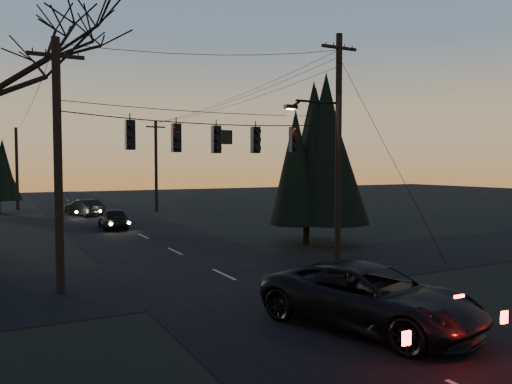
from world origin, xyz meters
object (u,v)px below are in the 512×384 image
utility_pole_right (337,262)px  sedan_oncoming_b (84,208)px  utility_pole_far_r (157,211)px  utility_pole_far_l (18,210)px  sedan_oncoming_a (113,218)px  evergreen_right (307,156)px  suv_near (370,297)px  utility_pole_left (61,293)px

utility_pole_right → sedan_oncoming_b: size_ratio=2.36×
utility_pole_far_r → sedan_oncoming_b: 6.87m
utility_pole_far_l → sedan_oncoming_a: bearing=-74.9°
utility_pole_far_l → sedan_oncoming_a: 19.96m
evergreen_right → suv_near: bearing=-116.5°
utility_pole_left → utility_pole_far_r: bearing=67.7°
suv_near → sedan_oncoming_a: size_ratio=1.42×
utility_pole_left → evergreen_right: size_ratio=1.01×
utility_pole_left → utility_pole_far_l: 36.00m
utility_pole_far_l → sedan_oncoming_b: (4.80, -9.36, 0.70)m
utility_pole_far_r → suv_near: utility_pole_far_r is taller
suv_near → sedan_oncoming_b: (-2.00, 34.30, -0.13)m
utility_pole_far_r → evergreen_right: (1.55, -23.13, 4.80)m
sedan_oncoming_b → utility_pole_far_l: bearing=-84.9°
utility_pole_left → utility_pole_far_l: utility_pole_left is taller
utility_pole_left → evergreen_right: bearing=20.5°
evergreen_right → sedan_oncoming_b: bearing=110.8°
utility_pole_far_l → suv_near: bearing=-81.1°
evergreen_right → utility_pole_far_l: bearing=112.8°
utility_pole_far_r → sedan_oncoming_a: (-6.30, -11.26, 0.71)m
utility_pole_left → utility_pole_right: bearing=0.0°
sedan_oncoming_b → suv_near: bearing=71.2°
utility_pole_far_l → evergreen_right: bearing=-67.2°
utility_pole_left → sedan_oncoming_a: bearing=72.7°
utility_pole_far_r → evergreen_right: bearing=-86.2°
suv_near → utility_pole_right: bearing=39.7°
utility_pole_right → utility_pole_far_l: size_ratio=1.25×
utility_pole_left → sedan_oncoming_a: 17.55m
utility_pole_left → sedan_oncoming_a: (5.20, 16.74, 0.71)m
utility_pole_left → sedan_oncoming_a: size_ratio=2.04×
utility_pole_right → evergreen_right: (1.55, 4.87, 4.80)m
utility_pole_left → utility_pole_far_r: 30.27m
utility_pole_right → sedan_oncoming_b: (-6.70, 26.64, 0.70)m
utility_pole_left → evergreen_right: evergreen_right is taller
utility_pole_right → sedan_oncoming_b: utility_pole_right is taller
evergreen_right → sedan_oncoming_a: 14.81m
suv_near → sedan_oncoming_a: (-1.60, 24.40, -0.11)m
utility_pole_right → sedan_oncoming_a: size_ratio=2.40×
sedan_oncoming_a → sedan_oncoming_b: (-0.40, 9.90, -0.01)m
utility_pole_right → utility_pole_far_r: size_ratio=1.18×
utility_pole_far_l → suv_near: size_ratio=1.35×
sedan_oncoming_a → utility_pole_far_l: bearing=-71.6°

